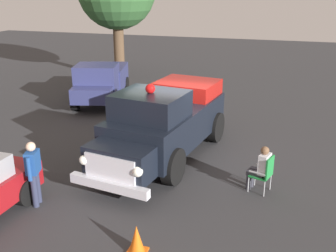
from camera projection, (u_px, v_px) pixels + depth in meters
ground_plane at (175, 153)px, 12.88m from camera, size 60.00×60.00×0.00m
vintage_fire_truck at (165, 121)px, 12.20m from camera, size 6.20×3.10×2.59m
parked_pickup at (101, 81)px, 18.34m from camera, size 5.10×3.00×1.90m
lawn_chair_near_truck at (265, 172)px, 10.25m from camera, size 0.62×0.62×1.02m
lawn_chair_by_car at (145, 113)px, 14.97m from camera, size 0.69×0.68×1.02m
spectator_seated at (260, 167)px, 10.29m from camera, size 0.52×0.62×1.29m
spectator_standing at (34, 169)px, 9.55m from camera, size 0.64×0.37×1.68m
traffic_cone at (137, 240)px, 7.97m from camera, size 0.40×0.40×0.64m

